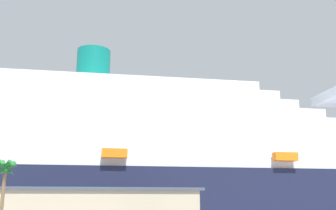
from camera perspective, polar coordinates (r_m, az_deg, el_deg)
cruise_ship at (r=147.35m, az=2.61°, el=-8.14°), size 290.56×44.35×66.41m
terminal_building at (r=96.25m, az=-12.96°, el=-13.61°), size 55.36×26.07×6.70m
palm_tree at (r=65.76m, az=-22.40°, el=-8.95°), size 3.46×3.49×9.98m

